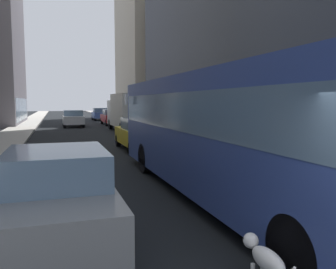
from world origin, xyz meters
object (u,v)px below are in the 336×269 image
Objects in this scene: box_truck at (128,111)px; dalmatian_dog at (265,259)px; car_silver_sedan at (73,118)px; transit_bus at (225,127)px; car_blue_hatchback at (100,114)px; car_yellow_taxi at (141,134)px; car_red_coupe at (111,117)px; car_grey_wagon at (58,195)px.

box_truck reaches higher than dalmatian_dog.
car_silver_sedan reaches higher than dalmatian_dog.
transit_bus is 2.92× the size of car_blue_hatchback.
car_yellow_taxi is (-1.60, -29.25, 0.00)m from car_blue_hatchback.
car_blue_hatchback is at bearing 90.00° from car_red_coupe.
car_yellow_taxi is at bearing 82.81° from dalmatian_dog.
car_blue_hatchback is 18.49m from box_truck.
car_yellow_taxi and car_grey_wagon have the same top height.
transit_bus is 2.46× the size of car_red_coupe.
transit_bus is at bearing -93.19° from car_red_coupe.
car_red_coupe reaches higher than dalmatian_dog.
transit_bus is 28.74m from car_red_coupe.
car_red_coupe is 1.09× the size of car_yellow_taxi.
car_grey_wagon reaches higher than dalmatian_dog.
box_truck reaches higher than car_yellow_taxi.
car_red_coupe is 4.44m from car_silver_sedan.
car_blue_hatchback is 29.29m from car_yellow_taxi.
transit_bus is 1.54× the size of box_truck.
car_silver_sedan is (-2.40, 26.75, -0.95)m from transit_bus.
car_grey_wagon is at bearing -158.27° from transit_bus.
car_grey_wagon is 22.03m from box_truck.
transit_bus is 19.76m from box_truck.
car_blue_hatchback and car_grey_wagon have the same top height.
car_blue_hatchback is at bearing 70.68° from car_silver_sedan.
transit_bus is at bearing 68.53° from dalmatian_dog.
car_yellow_taxi is 13.23m from dalmatian_dog.
dalmatian_dog is at bearing -88.62° from car_silver_sedan.
car_grey_wagon is (-5.60, -30.27, -0.00)m from car_red_coupe.
car_silver_sedan is at bearing -109.32° from car_blue_hatchback.
box_truck reaches higher than car_red_coupe.
transit_bus is 2.69× the size of car_yellow_taxi.
transit_bus reaches higher than car_blue_hatchback.
box_truck is 24.15m from dalmatian_dog.
box_truck is (4.00, -7.06, 0.84)m from car_silver_sedan.
box_truck reaches higher than car_blue_hatchback.
car_red_coupe and car_grey_wagon have the same top height.
car_blue_hatchback is 42.49m from dalmatian_dog.
car_blue_hatchback is at bearing 85.61° from dalmatian_dog.
car_blue_hatchback is at bearing 87.60° from transit_bus.
car_red_coupe is 9.02m from box_truck.
box_truck is (0.00, -8.98, 0.84)m from car_red_coupe.
box_truck is (1.60, 19.70, -0.11)m from transit_bus.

